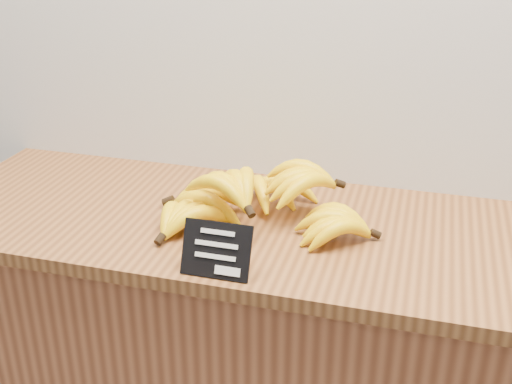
# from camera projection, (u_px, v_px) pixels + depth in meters

# --- Properties ---
(counter_top) EXTENTS (1.50, 0.54, 0.03)m
(counter_top) POSITION_uv_depth(u_px,v_px,m) (262.00, 227.00, 1.38)
(counter_top) COLOR brown
(counter_top) RESTS_ON counter
(chalkboard_sign) EXTENTS (0.13, 0.05, 0.10)m
(chalkboard_sign) POSITION_uv_depth(u_px,v_px,m) (216.00, 250.00, 1.17)
(chalkboard_sign) COLOR black
(chalkboard_sign) RESTS_ON counter_top
(banana_pile) EXTENTS (0.51, 0.37, 0.12)m
(banana_pile) POSITION_uv_depth(u_px,v_px,m) (250.00, 198.00, 1.37)
(banana_pile) COLOR yellow
(banana_pile) RESTS_ON counter_top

